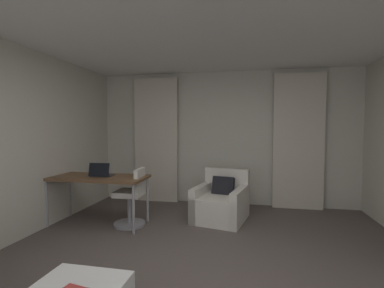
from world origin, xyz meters
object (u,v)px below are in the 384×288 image
Objects in this scene: armchair at (221,203)px; desk at (98,180)px; desk_chair at (132,200)px; laptop at (101,174)px.

desk is at bearing -161.64° from armchair.
desk_chair reaches higher than armchair.
desk is at bearing -174.44° from desk_chair.
laptop reaches higher than desk.
desk_chair is at bearing 6.80° from laptop.
laptop is at bearing -160.97° from armchair.
desk_chair is at bearing -156.92° from armchair.
desk_chair is (0.53, 0.05, -0.30)m from desk.
desk is 1.70× the size of desk_chair.
desk_chair is at bearing 5.56° from desk.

